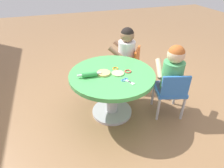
# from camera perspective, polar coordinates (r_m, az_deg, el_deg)

# --- Properties ---
(ground_plane) EXTENTS (10.00, 10.00, 0.00)m
(ground_plane) POSITION_cam_1_polar(r_m,az_deg,el_deg) (2.21, -0.00, -8.28)
(ground_plane) COLOR olive
(craft_table) EXTENTS (0.85, 0.85, 0.51)m
(craft_table) POSITION_cam_1_polar(r_m,az_deg,el_deg) (1.98, -0.00, 0.01)
(craft_table) COLOR silver
(craft_table) RESTS_ON ground
(child_chair_left) EXTENTS (0.37, 0.37, 0.54)m
(child_chair_left) POSITION_cam_1_polar(r_m,az_deg,el_deg) (2.10, 16.84, -1.89)
(child_chair_left) COLOR #B7B7BC
(child_chair_left) RESTS_ON ground
(seated_child_left) EXTENTS (0.41, 0.35, 0.51)m
(seated_child_left) POSITION_cam_1_polar(r_m,az_deg,el_deg) (2.02, 17.53, 4.05)
(seated_child_left) COLOR #3F4772
(seated_child_left) RESTS_ON ground
(child_chair_right) EXTENTS (0.42, 0.42, 0.54)m
(child_chair_right) POSITION_cam_1_polar(r_m,az_deg,el_deg) (2.52, 4.92, 5.61)
(child_chair_right) COLOR #B7B7BC
(child_chair_right) RESTS_ON ground
(seated_child_right) EXTENTS (0.42, 0.44, 0.51)m
(seated_child_right) POSITION_cam_1_polar(r_m,az_deg,el_deg) (2.44, 4.24, 10.49)
(seated_child_right) COLOR #3F4772
(seated_child_right) RESTS_ON ground
(rolling_pin) EXTENTS (0.06, 0.23, 0.05)m
(rolling_pin) POSITION_cam_1_polar(r_m,az_deg,el_deg) (1.86, -6.71, 2.81)
(rolling_pin) COLOR green
(rolling_pin) RESTS_ON craft_table
(craft_scissors) EXTENTS (0.14, 0.11, 0.01)m
(craft_scissors) POSITION_cam_1_polar(r_m,az_deg,el_deg) (1.80, 4.37, 0.97)
(craft_scissors) COLOR silver
(craft_scissors) RESTS_ON craft_table
(playdough_blob_0) EXTENTS (0.12, 0.12, 0.01)m
(playdough_blob_0) POSITION_cam_1_polar(r_m,az_deg,el_deg) (1.91, 1.70, 3.17)
(playdough_blob_0) COLOR #B2E58C
(playdough_blob_0) RESTS_ON craft_table
(playdough_blob_1) EXTENTS (0.13, 0.13, 0.02)m
(playdough_blob_1) POSITION_cam_1_polar(r_m,az_deg,el_deg) (1.90, -2.49, 3.23)
(playdough_blob_1) COLOR #F2CC72
(playdough_blob_1) RESTS_ON craft_table
(cookie_cutter_0) EXTENTS (0.06, 0.06, 0.01)m
(cookie_cutter_0) POSITION_cam_1_polar(r_m,az_deg,el_deg) (1.99, 0.99, 4.59)
(cookie_cutter_0) COLOR orange
(cookie_cutter_0) RESTS_ON craft_table
(cookie_cutter_1) EXTENTS (0.07, 0.07, 0.01)m
(cookie_cutter_1) POSITION_cam_1_polar(r_m,az_deg,el_deg) (1.95, 4.71, 3.74)
(cookie_cutter_1) COLOR red
(cookie_cutter_1) RESTS_ON craft_table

